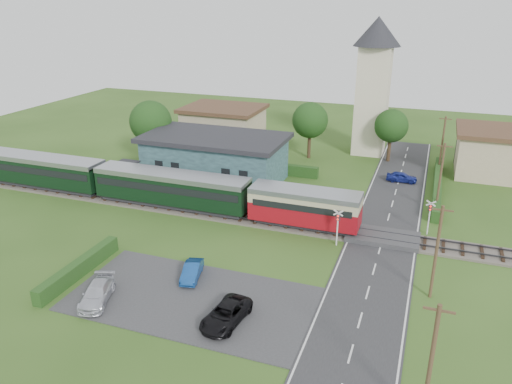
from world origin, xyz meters
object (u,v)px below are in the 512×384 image
(church_tower, at_px, (374,77))
(car_park_dark, at_px, (226,314))
(equipment_hut, at_px, (127,173))
(pedestrian_near, at_px, (251,195))
(car_park_silver, at_px, (97,293))
(crossing_signal_far, at_px, (430,212))
(station_building, at_px, (215,158))
(pedestrian_far, at_px, (154,180))
(train, at_px, (144,184))
(crossing_signal_near, at_px, (338,222))
(house_west, at_px, (224,126))
(house_east, at_px, (493,152))
(car_park_blue, at_px, (192,271))
(car_on_road, at_px, (402,177))

(church_tower, height_order, car_park_dark, church_tower)
(equipment_hut, bearing_deg, pedestrian_near, -0.34)
(car_park_silver, bearing_deg, crossing_signal_far, 23.09)
(station_building, bearing_deg, pedestrian_near, -41.84)
(equipment_hut, height_order, pedestrian_far, equipment_hut)
(church_tower, bearing_deg, train, -125.96)
(church_tower, relative_size, crossing_signal_near, 5.37)
(car_park_dark, bearing_deg, house_west, 119.87)
(house_east, relative_size, car_park_dark, 2.02)
(station_building, bearing_deg, car_park_silver, -84.40)
(crossing_signal_near, bearing_deg, car_park_blue, -135.09)
(station_building, bearing_deg, pedestrian_far, -128.51)
(train, xyz_separation_m, pedestrian_far, (-0.78, 3.16, -0.82))
(car_on_road, bearing_deg, pedestrian_near, 130.51)
(car_park_blue, bearing_deg, pedestrian_far, 115.30)
(house_east, bearing_deg, car_park_silver, -125.54)
(train, bearing_deg, house_east, 33.01)
(crossing_signal_near, relative_size, pedestrian_far, 1.81)
(station_building, height_order, house_east, house_east)
(crossing_signal_near, bearing_deg, pedestrian_far, 165.19)
(church_tower, relative_size, house_west, 1.63)
(house_west, bearing_deg, church_tower, 8.53)
(crossing_signal_near, bearing_deg, pedestrian_near, 150.68)
(station_building, distance_m, pedestrian_near, 8.94)
(house_west, bearing_deg, car_on_road, -16.40)
(pedestrian_near, bearing_deg, car_park_blue, 108.51)
(car_on_road, relative_size, car_park_blue, 1.01)
(church_tower, height_order, pedestrian_near, church_tower)
(house_east, relative_size, pedestrian_far, 4.86)
(church_tower, bearing_deg, car_park_silver, -106.39)
(house_west, height_order, car_on_road, house_west)
(house_east, relative_size, pedestrian_near, 5.78)
(equipment_hut, bearing_deg, car_on_road, 23.61)
(church_tower, xyz_separation_m, house_west, (-20.00, -3.00, -7.43))
(train, bearing_deg, house_west, 92.83)
(crossing_signal_far, height_order, car_park_dark, crossing_signal_far)
(crossing_signal_near, bearing_deg, church_tower, 92.82)
(house_west, distance_m, pedestrian_far, 19.90)
(car_park_blue, xyz_separation_m, pedestrian_far, (-11.92, 14.66, 0.72))
(church_tower, bearing_deg, house_east, -14.93)
(equipment_hut, distance_m, church_tower, 33.48)
(station_building, xyz_separation_m, pedestrian_far, (-4.64, -5.84, -1.34))
(train, relative_size, pedestrian_near, 28.39)
(house_east, xyz_separation_m, pedestrian_far, (-34.64, -18.84, -1.44))
(equipment_hut, relative_size, crossing_signal_near, 0.78)
(crossing_signal_far, xyz_separation_m, pedestrian_near, (-17.03, 0.72, -0.93))
(crossing_signal_far, bearing_deg, car_on_road, 104.13)
(equipment_hut, xyz_separation_m, station_building, (8.00, 5.79, 0.95))
(train, xyz_separation_m, church_tower, (18.86, 26.00, 8.05))
(train, distance_m, car_on_road, 28.77)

